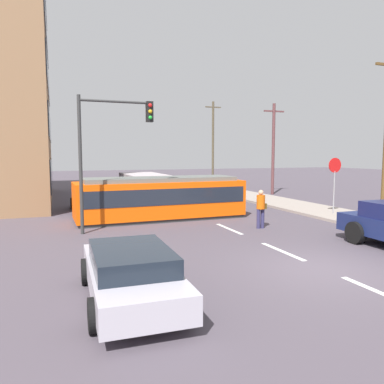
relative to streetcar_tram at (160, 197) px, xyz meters
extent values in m
plane|color=#4D454F|center=(2.07, 0.49, -1.08)|extent=(120.00, 120.00, 0.00)
cube|color=gray|center=(8.87, -3.51, -1.01)|extent=(3.20, 36.00, 0.14)
cube|color=silver|center=(2.07, -11.51, -1.07)|extent=(0.16, 2.40, 0.01)
cube|color=silver|center=(2.07, -7.51, -1.07)|extent=(0.16, 2.40, 0.01)
cube|color=silver|center=(2.07, -3.51, -1.07)|extent=(0.16, 2.40, 0.01)
cube|color=silver|center=(2.07, 6.00, -1.07)|extent=(0.16, 2.40, 0.01)
cube|color=silver|center=(2.07, 12.00, -1.07)|extent=(0.16, 2.40, 0.01)
cube|color=#2D3847|center=(-5.10, 10.78, 0.84)|extent=(0.06, 13.89, 1.92)
cube|color=#2D3847|center=(-5.10, 10.78, 4.04)|extent=(0.06, 13.89, 1.92)
cube|color=#2D3847|center=(-5.10, 10.78, 7.24)|extent=(0.06, 13.89, 1.92)
cube|color=#2D3847|center=(-5.10, 10.78, 10.44)|extent=(0.06, 13.89, 1.92)
cube|color=#F95108|center=(0.00, 0.00, -0.06)|extent=(8.29, 2.70, 1.73)
cube|color=#2D2D2D|center=(0.00, 0.00, -1.00)|extent=(8.12, 2.58, 0.15)
cube|color=slate|center=(0.00, 0.00, 0.90)|extent=(7.46, 2.31, 0.20)
cube|color=#1E232D|center=(0.00, 0.00, 0.15)|extent=(7.96, 2.74, 0.76)
cube|color=#C0B1B6|center=(0.83, 7.32, 0.01)|extent=(2.52, 5.40, 1.57)
cube|color=black|center=(0.84, 4.68, 0.25)|extent=(2.25, 0.13, 0.94)
cube|color=black|center=(0.83, 7.32, 0.29)|extent=(2.56, 4.59, 0.63)
cylinder|color=black|center=(0.84, 5.60, -0.63)|extent=(2.55, 0.91, 0.90)
cylinder|color=black|center=(0.83, 9.04, -0.63)|extent=(2.55, 0.91, 0.90)
cylinder|color=#312E54|center=(3.31, -3.84, -0.65)|extent=(0.16, 0.16, 0.85)
cylinder|color=#312E54|center=(3.51, -3.84, -0.65)|extent=(0.16, 0.16, 0.85)
cylinder|color=#DF590D|center=(3.41, -3.84, 0.07)|extent=(0.36, 0.36, 0.60)
sphere|color=tan|center=(3.41, -3.84, 0.48)|extent=(0.22, 0.22, 0.22)
cube|color=#4F411B|center=(3.63, -3.79, -0.13)|extent=(0.22, 0.20, 0.24)
cylinder|color=black|center=(5.16, -7.48, -0.68)|extent=(0.29, 0.80, 0.80)
cube|color=#B8B2BF|center=(-3.40, -9.88, -0.56)|extent=(1.84, 4.47, 0.55)
cube|color=black|center=(-3.40, -10.03, -0.09)|extent=(1.65, 2.47, 0.40)
cylinder|color=black|center=(-4.24, -8.53, -0.76)|extent=(0.23, 0.64, 0.64)
cylinder|color=black|center=(-2.50, -8.57, -0.76)|extent=(0.23, 0.64, 0.64)
cylinder|color=black|center=(-4.30, -11.18, -0.76)|extent=(0.23, 0.64, 0.64)
cylinder|color=black|center=(-2.56, -11.22, -0.76)|extent=(0.23, 0.64, 0.64)
cube|color=maroon|center=(-3.08, 4.00, -0.56)|extent=(1.78, 4.20, 0.55)
cube|color=black|center=(-3.07, 3.85, -0.09)|extent=(1.61, 2.32, 0.40)
cylinder|color=black|center=(-3.95, 5.24, -0.76)|extent=(0.23, 0.64, 0.64)
cylinder|color=black|center=(-2.24, 5.27, -0.76)|extent=(0.23, 0.64, 0.64)
cylinder|color=black|center=(-3.91, 2.73, -0.76)|extent=(0.23, 0.64, 0.64)
cylinder|color=black|center=(-2.20, 2.76, -0.76)|extent=(0.23, 0.64, 0.64)
cylinder|color=gray|center=(8.64, -2.30, 0.16)|extent=(0.07, 0.07, 2.20)
cylinder|color=red|center=(8.64, -2.30, 1.56)|extent=(0.76, 0.04, 0.76)
cylinder|color=#333333|center=(-3.91, -2.39, 1.67)|extent=(0.14, 0.14, 5.50)
cylinder|color=#333333|center=(-2.50, -2.39, 4.22)|extent=(2.82, 0.10, 0.10)
cube|color=black|center=(-1.10, -2.39, 3.87)|extent=(0.28, 0.24, 0.84)
sphere|color=red|center=(-1.10, -2.52, 4.12)|extent=(0.16, 0.16, 0.16)
sphere|color=gold|center=(-1.10, -2.52, 3.87)|extent=(0.16, 0.16, 0.16)
sphere|color=green|center=(-1.10, -2.52, 3.62)|extent=(0.16, 0.16, 0.16)
cylinder|color=brown|center=(11.56, 8.13, 2.52)|extent=(0.24, 0.24, 7.20)
cube|color=brown|center=(11.56, 8.13, 5.52)|extent=(1.80, 0.12, 0.12)
cylinder|color=brown|center=(11.54, 20.22, 3.39)|extent=(0.24, 0.24, 8.93)
cube|color=brown|center=(11.54, 20.22, 7.26)|extent=(1.80, 0.12, 0.12)
camera|label=1|loc=(-4.88, -17.81, 2.09)|focal=35.02mm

